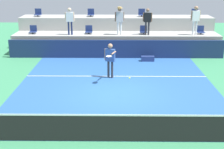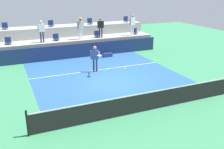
% 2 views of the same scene
% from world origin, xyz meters
% --- Properties ---
extents(ground_plane, '(40.00, 40.00, 0.00)m').
position_xyz_m(ground_plane, '(0.00, 0.00, 0.00)').
color(ground_plane, '#388456').
extents(court_inner_paint, '(9.00, 10.00, 0.01)m').
position_xyz_m(court_inner_paint, '(0.00, 1.00, 0.00)').
color(court_inner_paint, '#285693').
rests_on(court_inner_paint, ground_plane).
extents(court_service_line, '(9.00, 0.06, 0.00)m').
position_xyz_m(court_service_line, '(0.00, 2.40, 0.01)').
color(court_service_line, white).
rests_on(court_service_line, ground_plane).
extents(tennis_net, '(10.48, 0.08, 1.07)m').
position_xyz_m(tennis_net, '(0.00, -4.00, 0.50)').
color(tennis_net, black).
rests_on(tennis_net, ground_plane).
extents(sponsor_backboard, '(13.00, 0.16, 1.10)m').
position_xyz_m(sponsor_backboard, '(0.00, 6.00, 0.55)').
color(sponsor_backboard, navy).
rests_on(sponsor_backboard, ground_plane).
extents(seating_tier_lower, '(13.00, 1.80, 1.25)m').
position_xyz_m(seating_tier_lower, '(0.00, 7.30, 0.62)').
color(seating_tier_lower, '#9E9E99').
rests_on(seating_tier_lower, ground_plane).
extents(seating_tier_upper, '(13.00, 1.80, 2.10)m').
position_xyz_m(seating_tier_upper, '(0.00, 9.10, 1.05)').
color(seating_tier_upper, '#9E9E99').
rests_on(seating_tier_upper, ground_plane).
extents(stadium_chair_lower_far_left, '(0.44, 0.40, 0.52)m').
position_xyz_m(stadium_chair_lower_far_left, '(-5.29, 7.23, 1.46)').
color(stadium_chair_lower_far_left, '#2D2D33').
rests_on(stadium_chair_lower_far_left, seating_tier_lower).
extents(stadium_chair_lower_left, '(0.44, 0.40, 0.52)m').
position_xyz_m(stadium_chair_lower_left, '(-1.74, 7.23, 1.46)').
color(stadium_chair_lower_left, '#2D2D33').
rests_on(stadium_chair_lower_left, seating_tier_lower).
extents(stadium_chair_lower_right, '(0.44, 0.40, 0.52)m').
position_xyz_m(stadium_chair_lower_right, '(1.73, 7.23, 1.46)').
color(stadium_chair_lower_right, '#2D2D33').
rests_on(stadium_chair_lower_right, seating_tier_lower).
extents(stadium_chair_lower_far_right, '(0.44, 0.40, 0.52)m').
position_xyz_m(stadium_chair_lower_far_right, '(5.34, 7.23, 1.46)').
color(stadium_chair_lower_far_right, '#2D2D33').
rests_on(stadium_chair_lower_far_right, seating_tier_lower).
extents(stadium_chair_upper_far_left, '(0.44, 0.40, 0.52)m').
position_xyz_m(stadium_chair_upper_far_left, '(-5.34, 9.03, 2.31)').
color(stadium_chair_upper_far_left, '#2D2D33').
rests_on(stadium_chair_upper_far_left, seating_tier_upper).
extents(stadium_chair_upper_left, '(0.44, 0.40, 0.52)m').
position_xyz_m(stadium_chair_upper_left, '(-1.73, 9.03, 2.31)').
color(stadium_chair_upper_left, '#2D2D33').
rests_on(stadium_chair_upper_left, seating_tier_upper).
extents(stadium_chair_upper_right, '(0.44, 0.40, 0.52)m').
position_xyz_m(stadium_chair_upper_right, '(1.73, 9.03, 2.31)').
color(stadium_chair_upper_right, '#2D2D33').
rests_on(stadium_chair_upper_right, seating_tier_upper).
extents(stadium_chair_upper_far_right, '(0.44, 0.40, 0.52)m').
position_xyz_m(stadium_chair_upper_far_right, '(5.33, 9.03, 2.31)').
color(stadium_chair_upper_far_right, '#2D2D33').
rests_on(stadium_chair_upper_far_right, seating_tier_upper).
extents(tennis_player, '(0.58, 1.31, 1.72)m').
position_xyz_m(tennis_player, '(-0.29, 2.17, 1.06)').
color(tennis_player, '#2D2D33').
rests_on(tennis_player, ground_plane).
extents(spectator_in_grey, '(0.59, 0.24, 1.67)m').
position_xyz_m(spectator_in_grey, '(-2.86, 6.85, 2.25)').
color(spectator_in_grey, navy).
rests_on(spectator_in_grey, seating_tier_lower).
extents(spectator_with_hat, '(0.59, 0.48, 1.74)m').
position_xyz_m(spectator_with_hat, '(0.20, 6.85, 2.32)').
color(spectator_with_hat, white).
rests_on(spectator_with_hat, seating_tier_lower).
extents(spectator_leaning_on_rail, '(0.58, 0.25, 1.63)m').
position_xyz_m(spectator_leaning_on_rail, '(1.92, 6.85, 2.23)').
color(spectator_leaning_on_rail, '#2D2D33').
rests_on(spectator_leaning_on_rail, seating_tier_lower).
extents(spectator_in_white, '(0.62, 0.28, 1.78)m').
position_xyz_m(spectator_in_white, '(4.85, 6.85, 2.34)').
color(spectator_in_white, white).
rests_on(spectator_in_white, seating_tier_lower).
extents(tennis_ball, '(0.07, 0.07, 0.07)m').
position_xyz_m(tennis_ball, '(0.54, -0.49, 0.89)').
color(tennis_ball, '#CCE033').
extents(equipment_bag, '(0.76, 0.28, 0.30)m').
position_xyz_m(equipment_bag, '(1.85, 5.26, 0.15)').
color(equipment_bag, navy).
rests_on(equipment_bag, ground_plane).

